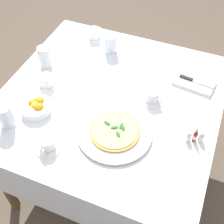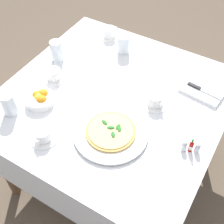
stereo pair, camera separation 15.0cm
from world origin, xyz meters
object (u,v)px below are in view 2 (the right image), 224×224
object	(u,v)px
coffee_cup_near_right	(155,101)
citrus_bowl	(40,99)
pizza	(111,131)
coffee_cup_left_edge	(43,136)
water_glass_back_corner	(123,45)
pizza_plate	(111,133)
hot_sauce_bottle	(191,146)
napkin_folded	(202,92)
water_glass_center_back	(57,52)
salt_shaker	(197,148)
coffee_cup_far_right	(54,75)
water_glass_right_edge	(9,105)
coffee_cup_near_left	(110,33)
pepper_shaker	(184,146)
dinner_knife	(203,90)

from	to	relation	value
coffee_cup_near_right	citrus_bowl	xyz separation A→B (m)	(-0.52, -0.29, -0.00)
pizza	coffee_cup_left_edge	size ratio (longest dim) A/B	1.84
pizza	water_glass_back_corner	xyz separation A→B (m)	(-0.26, 0.59, 0.03)
pizza_plate	hot_sauce_bottle	bearing A→B (deg)	16.27
pizza_plate	napkin_folded	bearing A→B (deg)	60.24
water_glass_center_back	salt_shaker	world-z (taller)	water_glass_center_back
coffee_cup_far_right	coffee_cup_near_right	bearing A→B (deg)	10.54
hot_sauce_bottle	water_glass_right_edge	bearing A→B (deg)	-164.20
salt_shaker	coffee_cup_far_right	bearing A→B (deg)	176.13
coffee_cup_far_right	water_glass_back_corner	distance (m)	0.47
coffee_cup_near_left	pepper_shaker	bearing A→B (deg)	-37.94
dinner_knife	salt_shaker	bearing A→B (deg)	-67.06
pizza_plate	water_glass_right_edge	distance (m)	0.53
dinner_knife	salt_shaker	distance (m)	0.39
coffee_cup_near_right	citrus_bowl	world-z (taller)	coffee_cup_near_right
coffee_cup_near_left	hot_sauce_bottle	xyz separation A→B (m)	(0.77, -0.57, 0.00)
coffee_cup_left_edge	salt_shaker	bearing A→B (deg)	25.18
coffee_cup_left_edge	pepper_shaker	bearing A→B (deg)	25.68
coffee_cup_left_edge	dinner_knife	size ratio (longest dim) A/B	0.67
pizza	water_glass_right_edge	distance (m)	0.53
pizza	citrus_bowl	size ratio (longest dim) A/B	1.61
coffee_cup_left_edge	coffee_cup_near_left	distance (m)	0.88
napkin_folded	dinner_knife	bearing A→B (deg)	-0.65
pizza	citrus_bowl	xyz separation A→B (m)	(-0.42, -0.01, 0.00)
water_glass_center_back	coffee_cup_near_left	bearing A→B (deg)	67.20
water_glass_back_corner	salt_shaker	bearing A→B (deg)	-36.09
coffee_cup_far_right	salt_shaker	world-z (taller)	coffee_cup_far_right
coffee_cup_left_edge	citrus_bowl	xyz separation A→B (m)	(-0.17, 0.18, -0.00)
water_glass_center_back	napkin_folded	bearing A→B (deg)	11.34
water_glass_center_back	dinner_knife	world-z (taller)	water_glass_center_back
coffee_cup_near_left	napkin_folded	size ratio (longest dim) A/B	0.56
coffee_cup_left_edge	coffee_cup_near_left	xyz separation A→B (m)	(-0.16, 0.86, 0.00)
water_glass_right_edge	water_glass_back_corner	xyz separation A→B (m)	(0.24, 0.73, -0.00)
coffee_cup_left_edge	water_glass_right_edge	world-z (taller)	water_glass_right_edge
water_glass_back_corner	hot_sauce_bottle	bearing A→B (deg)	-37.87
water_glass_center_back	coffee_cup_near_right	bearing A→B (deg)	-3.46
dinner_knife	pepper_shaker	xyz separation A→B (m)	(0.05, -0.39, 0.00)
pizza_plate	coffee_cup_near_right	distance (m)	0.30
pizza_plate	coffee_cup_left_edge	bearing A→B (deg)	-143.74
water_glass_center_back	pepper_shaker	size ratio (longest dim) A/B	2.26
coffee_cup_far_right	water_glass_back_corner	bearing A→B (deg)	63.06
coffee_cup_near_left	hot_sauce_bottle	world-z (taller)	hot_sauce_bottle
pizza_plate	coffee_cup_near_right	bearing A→B (deg)	70.46
water_glass_back_corner	dinner_knife	xyz separation A→B (m)	(0.54, -0.10, -0.03)
coffee_cup_left_edge	water_glass_back_corner	xyz separation A→B (m)	(-0.01, 0.78, 0.02)
coffee_cup_far_right	citrus_bowl	bearing A→B (deg)	-74.54
coffee_cup_left_edge	pepper_shaker	world-z (taller)	coffee_cup_left_edge
water_glass_back_corner	coffee_cup_near_right	bearing A→B (deg)	-40.55
pizza	pepper_shaker	xyz separation A→B (m)	(0.33, 0.09, 0.00)
hot_sauce_bottle	pepper_shaker	xyz separation A→B (m)	(-0.03, -0.01, -0.01)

